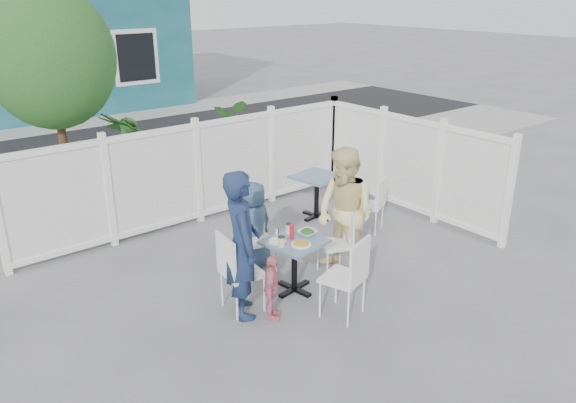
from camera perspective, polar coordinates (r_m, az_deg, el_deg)
ground at (r=7.34m, az=0.11°, el=-7.81°), size 80.00×80.00×0.00m
near_sidewalk at (r=10.31m, az=-13.30°, el=0.36°), size 24.00×2.60×0.01m
street at (r=13.60m, az=-20.25°, el=4.61°), size 24.00×5.00×0.01m
far_sidewalk at (r=16.50m, az=-23.90°, el=6.82°), size 24.00×1.60×0.01m
fence_back at (r=8.91m, az=-9.14°, el=2.74°), size 5.86×0.08×1.60m
fence_right at (r=9.41m, az=12.13°, el=3.50°), size 0.08×3.66×1.60m
tree at (r=8.70m, az=-22.94°, el=13.17°), size 1.80×1.62×3.59m
potted_shrub_a at (r=9.17m, az=-15.48°, el=3.41°), size 1.25×1.25×1.77m
potted_shrub_b at (r=10.21m, az=-3.21°, el=5.29°), size 1.41×1.23×1.56m
main_table at (r=6.83m, az=0.66°, el=-5.15°), size 0.74×0.74×0.68m
spare_table at (r=9.03m, az=2.94°, el=1.68°), size 0.78×0.78×0.72m
chair_left at (r=6.42m, az=-5.34°, el=-6.68°), size 0.47×0.48×0.96m
chair_right at (r=7.28m, az=5.30°, el=-3.70°), size 0.49×0.50×0.87m
chair_back at (r=7.38m, az=-3.53°, el=-3.14°), size 0.49×0.48×0.90m
chair_near at (r=6.31m, az=6.29°, el=-7.18°), size 0.55×0.54×0.97m
chair_spare at (r=8.61m, az=8.81°, el=0.04°), size 0.50×0.50×0.85m
man at (r=6.25m, az=-4.70°, el=-4.38°), size 0.63×0.74×1.72m
woman at (r=7.13m, az=5.82°, el=-1.24°), size 0.68×0.85×1.70m
boy at (r=7.44m, az=-3.47°, el=-2.37°), size 0.61×0.42×1.18m
toddler at (r=6.34m, az=-1.66°, el=-8.75°), size 0.45×0.46×0.78m
plate_main at (r=6.64m, az=1.34°, el=-4.38°), size 0.24×0.24×0.02m
plate_side at (r=6.73m, az=-1.07°, el=-4.04°), size 0.22×0.22×0.02m
salad_bowl at (r=6.90m, az=1.99°, el=-3.20°), size 0.22×0.22×0.06m
coffee_cup_a at (r=6.58m, az=-0.68°, el=-4.14°), size 0.08×0.08×0.12m
coffee_cup_b at (r=6.93m, az=0.09°, el=-2.79°), size 0.08×0.08×0.12m
ketchup_bottle at (r=6.76m, az=0.38°, el=-3.13°), size 0.06×0.06×0.18m
salt_shaker at (r=6.90m, az=-1.14°, el=-3.10°), size 0.03×0.03×0.08m
pepper_shaker at (r=6.92m, az=-1.07°, el=-3.04°), size 0.03×0.03×0.07m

